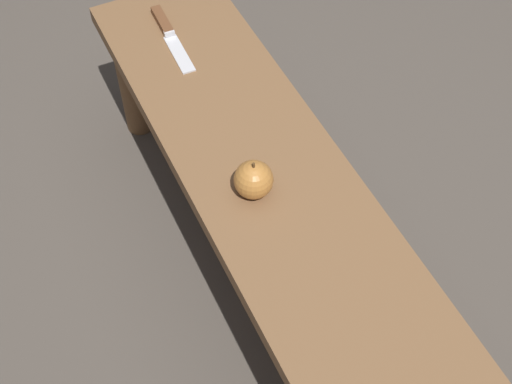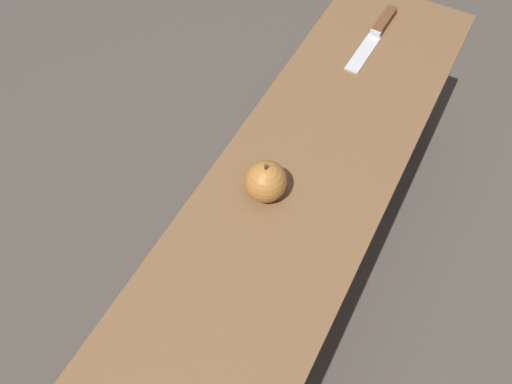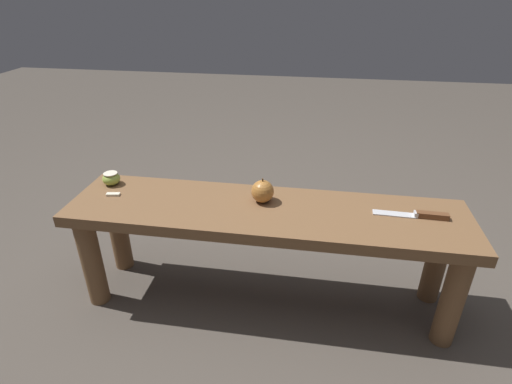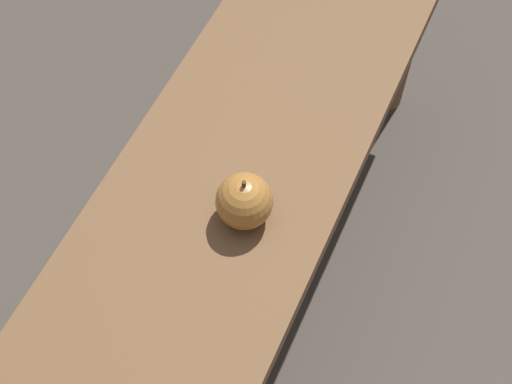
{
  "view_description": "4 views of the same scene",
  "coord_description": "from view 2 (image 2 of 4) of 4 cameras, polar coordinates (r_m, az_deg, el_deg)",
  "views": [
    {
      "loc": [
        0.81,
        -0.42,
        1.55
      ],
      "look_at": [
        0.04,
        -0.05,
        0.44
      ],
      "focal_mm": 50.0,
      "sensor_mm": 36.0,
      "label": 1
    },
    {
      "loc": [
        0.47,
        0.18,
        1.2
      ],
      "look_at": [
        0.04,
        -0.05,
        0.44
      ],
      "focal_mm": 35.0,
      "sensor_mm": 36.0,
      "label": 2
    },
    {
      "loc": [
        -0.15,
        1.17,
        1.1
      ],
      "look_at": [
        0.04,
        -0.05,
        0.44
      ],
      "focal_mm": 28.0,
      "sensor_mm": 36.0,
      "label": 3
    },
    {
      "loc": [
        -0.42,
        -0.26,
        1.28
      ],
      "look_at": [
        0.04,
        -0.05,
        0.44
      ],
      "focal_mm": 50.0,
      "sensor_mm": 36.0,
      "label": 4
    }
  ],
  "objects": [
    {
      "name": "knife",
      "position": [
        1.28,
        13.81,
        17.59
      ],
      "size": [
        0.24,
        0.04,
        0.02
      ],
      "rotation": [
        0.0,
        0.0,
        -0.03
      ],
      "color": "silver",
      "rests_on": "wooden_bench"
    },
    {
      "name": "wooden_bench",
      "position": [
        1.01,
        3.78,
        -2.96
      ],
      "size": [
        1.38,
        0.33,
        0.41
      ],
      "color": "brown",
      "rests_on": "ground_plane"
    },
    {
      "name": "apple_whole",
      "position": [
        0.91,
        1.09,
        1.24
      ],
      "size": [
        0.08,
        0.08,
        0.09
      ],
      "color": "#B27233",
      "rests_on": "wooden_bench"
    },
    {
      "name": "ground_plane",
      "position": [
        1.3,
        2.98,
        -10.08
      ],
      "size": [
        8.0,
        8.0,
        0.0
      ],
      "primitive_type": "plane",
      "color": "#4C443D"
    }
  ]
}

